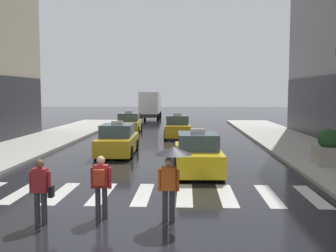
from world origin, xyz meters
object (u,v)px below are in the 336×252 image
object	(u,v)px
taxi_third	(177,127)
taxi_lead	(197,154)
pedestrian_with_handbag	(41,188)
pedestrian_with_backpack	(101,182)
taxi_second	(118,141)
planter_near_corner	(328,148)
taxi_fourth	(129,124)
box_truck	(151,104)
pedestrian_with_umbrella	(172,163)

from	to	relation	value
taxi_third	taxi_lead	bearing A→B (deg)	-84.77
taxi_third	pedestrian_with_handbag	size ratio (longest dim) A/B	2.79
pedestrian_with_backpack	taxi_lead	bearing A→B (deg)	66.46
pedestrian_with_handbag	taxi_third	bearing A→B (deg)	81.26
taxi_second	taxi_third	bearing A→B (deg)	69.95
pedestrian_with_backpack	planter_near_corner	bearing A→B (deg)	40.42
taxi_third	planter_near_corner	xyz separation A→B (m)	(6.84, -11.50, 0.15)
taxi_fourth	taxi_lead	bearing A→B (deg)	-71.53
taxi_lead	taxi_second	xyz separation A→B (m)	(-4.13, 4.28, 0.00)
taxi_second	taxi_fourth	distance (m)	11.30
pedestrian_with_handbag	taxi_lead	bearing A→B (deg)	58.61
taxi_lead	taxi_second	distance (m)	5.95
pedestrian_with_backpack	taxi_second	bearing A→B (deg)	97.82
taxi_fourth	box_truck	size ratio (longest dim) A/B	0.61
taxi_fourth	box_truck	bearing A→B (deg)	88.62
taxi_third	taxi_fourth	xyz separation A→B (m)	(-4.04, 3.07, 0.00)
taxi_second	taxi_fourth	world-z (taller)	same
taxi_third	taxi_fourth	size ratio (longest dim) A/B	1.00
pedestrian_with_handbag	planter_near_corner	distance (m)	12.43
taxi_second	taxi_lead	bearing A→B (deg)	-46.03
box_truck	pedestrian_with_umbrella	distance (m)	37.25
taxi_second	pedestrian_with_backpack	world-z (taller)	taxi_second
taxi_lead	planter_near_corner	world-z (taller)	taxi_lead
taxi_lead	taxi_third	world-z (taller)	same
taxi_lead	taxi_third	size ratio (longest dim) A/B	1.00
taxi_second	pedestrian_with_umbrella	xyz separation A→B (m)	(3.29, -10.60, 0.79)
taxi_third	box_truck	bearing A→B (deg)	101.39
taxi_third	pedestrian_with_backpack	xyz separation A→B (m)	(-1.55, -18.64, 0.25)
pedestrian_with_umbrella	box_truck	bearing A→B (deg)	96.13
taxi_lead	taxi_fourth	distance (m)	16.37
pedestrian_with_backpack	pedestrian_with_handbag	world-z (taller)	same
taxi_second	box_truck	size ratio (longest dim) A/B	0.61
pedestrian_with_umbrella	planter_near_corner	distance (m)	9.81
pedestrian_with_umbrella	taxi_second	bearing A→B (deg)	107.22
taxi_third	box_truck	distance (m)	18.65
pedestrian_with_umbrella	taxi_third	bearing A→B (deg)	90.92
pedestrian_with_umbrella	pedestrian_with_backpack	size ratio (longest dim) A/B	1.18
box_truck	planter_near_corner	world-z (taller)	box_truck
box_truck	pedestrian_with_umbrella	xyz separation A→B (m)	(3.98, -37.04, -0.34)
pedestrian_with_umbrella	planter_near_corner	size ratio (longest dim) A/B	1.21
box_truck	pedestrian_with_backpack	size ratio (longest dim) A/B	4.59
taxi_fourth	box_truck	distance (m)	15.23
taxi_lead	taxi_second	bearing A→B (deg)	133.97
taxi_third	pedestrian_with_handbag	world-z (taller)	taxi_third
taxi_second	planter_near_corner	xyz separation A→B (m)	(9.83, -3.32, 0.15)
taxi_lead	taxi_fourth	world-z (taller)	same
pedestrian_with_handbag	pedestrian_with_umbrella	bearing A→B (deg)	6.53
taxi_second	pedestrian_with_handbag	distance (m)	10.98
taxi_fourth	taxi_second	bearing A→B (deg)	-84.63
taxi_second	box_truck	bearing A→B (deg)	91.50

